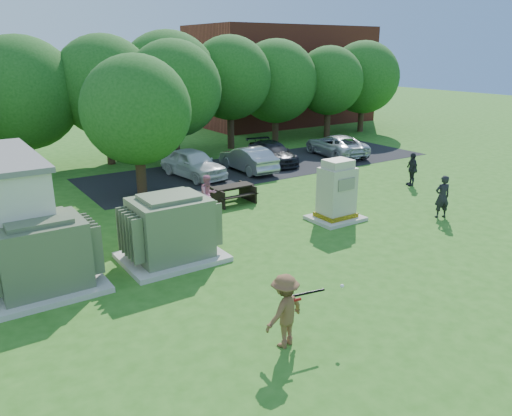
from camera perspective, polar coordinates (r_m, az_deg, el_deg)
ground at (r=13.76m, az=9.43°, el=-9.43°), size 120.00×120.00×0.00m
brick_building at (r=44.62m, az=2.90°, el=14.91°), size 15.00×8.00×8.00m
parking_strip at (r=27.89m, az=1.11°, el=4.88°), size 20.00×6.00×0.01m
transformer_left at (r=14.45m, az=-23.26°, el=-5.13°), size 3.00×2.40×2.07m
transformer_right at (r=15.41m, az=-9.74°, el=-2.47°), size 3.00×2.40×2.07m
generator_cabinet at (r=18.96m, az=9.20°, el=1.59°), size 1.92×1.57×2.33m
picnic_table at (r=20.99m, az=-2.71°, el=1.83°), size 1.77×1.33×0.76m
batter at (r=11.00m, az=3.30°, el=-11.65°), size 1.20×0.86×1.68m
person_by_generator at (r=20.33m, az=20.51°, el=1.22°), size 0.71×0.59×1.67m
person_at_picnic at (r=19.54m, az=-5.49°, el=1.51°), size 0.86×0.72×1.57m
person_walking_right at (r=24.77m, az=17.39°, el=4.26°), size 0.73×1.00×1.57m
car_white at (r=25.41m, az=-7.19°, el=5.11°), size 2.18×4.37×1.43m
car_silver_a at (r=26.47m, az=-0.92°, el=5.64°), size 1.49×4.04×1.32m
car_dark at (r=28.31m, az=1.86°, el=6.32°), size 2.35×4.40×1.21m
car_silver_b at (r=30.73m, az=9.11°, el=7.09°), size 2.83×4.89×1.28m
batting_equipment at (r=11.18m, az=6.33°, el=-9.66°), size 1.39×0.36×0.10m
tree_row at (r=29.25m, az=-13.42°, el=13.25°), size 41.30×13.30×7.30m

